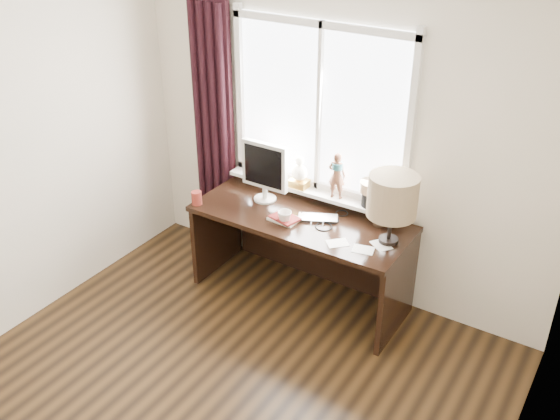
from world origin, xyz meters
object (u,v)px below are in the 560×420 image
Objects in this scene: laptop at (318,218)px; desk at (307,238)px; red_cup at (197,198)px; monitor at (265,168)px; table_lamp at (393,197)px; mug at (285,217)px.

laptop reaches higher than desk.
monitor reaches higher than red_cup.
table_lamp reaches higher than desk.
red_cup is 0.06× the size of desk.
mug is 0.76m from red_cup.
monitor reaches higher than laptop.
monitor is (0.41, 0.35, 0.22)m from red_cup.
table_lamp is (1.10, -0.06, 0.09)m from monitor.
monitor reaches higher than desk.
red_cup is 1.57m from table_lamp.
laptop is 0.18× the size of desk.
desk is at bearing 2.04° from monitor.
laptop is 2.86× the size of mug.
mug is at bearing 8.88° from red_cup.
table_lamp is at bearing -6.22° from desk.
laptop is 0.26m from mug.
red_cup is (-0.75, -0.12, 0.00)m from mug.
mug is at bearing -35.05° from monitor.
laptop is 0.68m from table_lamp.
laptop is 0.57× the size of table_lamp.
table_lamp reaches higher than red_cup.
mug is 0.21× the size of monitor.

